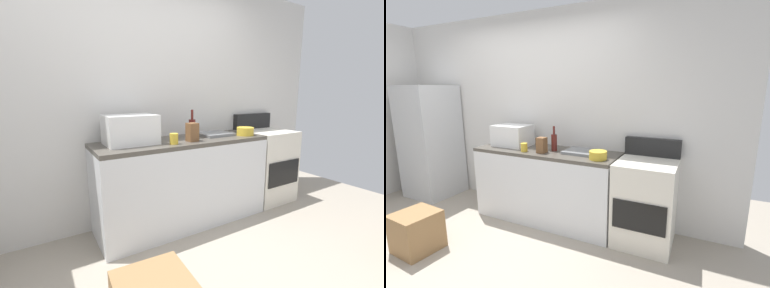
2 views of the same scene
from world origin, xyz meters
The scene contains 12 objects.
ground_plane centered at (0.00, 0.00, 0.00)m, with size 6.00×6.00×0.00m, color #9E9384.
wall_back centered at (0.00, 1.55, 1.30)m, with size 5.00×0.10×2.60m, color silver.
kitchen_counter centered at (0.30, 1.20, 0.45)m, with size 1.80×0.60×0.90m.
refrigerator centered at (-1.75, 1.15, 0.84)m, with size 0.68×0.66×1.69m, color silver.
stove_oven centered at (1.52, 1.21, 0.47)m, with size 0.60×0.61×1.10m.
microwave centered at (-0.24, 1.24, 1.04)m, with size 0.46×0.34×0.27m, color white.
sink_basin centered at (0.74, 1.25, 0.92)m, with size 0.36×0.32×0.03m, color slate.
wine_bottle centered at (0.41, 1.21, 1.01)m, with size 0.07×0.07×0.30m.
coffee_mug centered at (0.10, 1.03, 0.95)m, with size 0.08×0.08×0.10m, color gold.
knife_block centered at (0.32, 1.07, 0.99)m, with size 0.10×0.10×0.18m, color brown.
mixing_bowl centered at (1.03, 1.07, 0.95)m, with size 0.19×0.19×0.09m, color gold.
cardboard_box_medium centered at (-0.55, 0.04, 0.20)m, with size 0.40×0.38×0.41m, color olive.
Camera 2 is at (2.00, -1.47, 1.63)m, focal length 24.69 mm.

